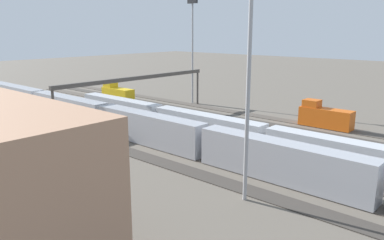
{
  "coord_description": "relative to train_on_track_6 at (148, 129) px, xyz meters",
  "views": [
    {
      "loc": [
        -44.76,
        53.01,
        18.28
      ],
      "look_at": [
        -0.09,
        2.77,
        2.5
      ],
      "focal_mm": 35.76,
      "sensor_mm": 36.0,
      "label": 1
    }
  ],
  "objects": [
    {
      "name": "ground_plane",
      "position": [
        -0.85,
        -12.5,
        -2.62
      ],
      "size": [
        400.0,
        400.0,
        0.0
      ],
      "primitive_type": "plane",
      "color": "#60594F"
    },
    {
      "name": "track_bed_0",
      "position": [
        -0.85,
        -30.0,
        -2.56
      ],
      "size": [
        140.0,
        2.8,
        0.12
      ],
      "primitive_type": "cube",
      "color": "#4C443D",
      "rests_on": "ground_plane"
    },
    {
      "name": "track_bed_1",
      "position": [
        -0.85,
        -25.0,
        -2.56
      ],
      "size": [
        140.0,
        2.8,
        0.12
      ],
      "primitive_type": "cube",
      "color": "#3D3833",
      "rests_on": "ground_plane"
    },
    {
      "name": "track_bed_2",
      "position": [
        -0.85,
        -20.0,
        -2.56
      ],
      "size": [
        140.0,
        2.8,
        0.12
      ],
      "primitive_type": "cube",
      "color": "#4C443D",
      "rests_on": "ground_plane"
    },
    {
      "name": "track_bed_3",
      "position": [
        -0.85,
        -15.0,
        -2.56
      ],
      "size": [
        140.0,
        2.8,
        0.12
      ],
      "primitive_type": "cube",
      "color": "#3D3833",
      "rests_on": "ground_plane"
    },
    {
      "name": "track_bed_4",
      "position": [
        -0.85,
        -10.0,
        -2.56
      ],
      "size": [
        140.0,
        2.8,
        0.12
      ],
      "primitive_type": "cube",
      "color": "#3D3833",
      "rests_on": "ground_plane"
    },
    {
      "name": "track_bed_5",
      "position": [
        -0.85,
        -5.0,
        -2.56
      ],
      "size": [
        140.0,
        2.8,
        0.12
      ],
      "primitive_type": "cube",
      "color": "#3D3833",
      "rests_on": "ground_plane"
    },
    {
      "name": "track_bed_6",
      "position": [
        -0.85,
        0.0,
        -2.56
      ],
      "size": [
        140.0,
        2.8,
        0.12
      ],
      "primitive_type": "cube",
      "color": "#4C443D",
      "rests_on": "ground_plane"
    },
    {
      "name": "track_bed_7",
      "position": [
        -0.85,
        5.0,
        -2.56
      ],
      "size": [
        140.0,
        2.8,
        0.12
      ],
      "primitive_type": "cube",
      "color": "#3D3833",
      "rests_on": "ground_plane"
    },
    {
      "name": "train_on_track_6",
      "position": [
        0.0,
        0.0,
        0.0
      ],
      "size": [
        119.8,
        3.0,
        5.0
      ],
      "color": "#A8AAB2",
      "rests_on": "ground_plane"
    },
    {
      "name": "train_on_track_2",
      "position": [
        34.28,
        -20.0,
        -0.46
      ],
      "size": [
        10.0,
        3.0,
        5.0
      ],
      "color": "gold",
      "rests_on": "ground_plane"
    },
    {
      "name": "train_on_track_4",
      "position": [
        -16.3,
        -10.0,
        -0.61
      ],
      "size": [
        95.6,
        3.06,
        3.8
      ],
      "color": "silver",
      "rests_on": "ground_plane"
    },
    {
      "name": "train_on_track_0",
      "position": [
        -17.05,
        -30.0,
        -0.46
      ],
      "size": [
        10.0,
        3.0,
        5.0
      ],
      "color": "#D85914",
      "rests_on": "ground_plane"
    },
    {
      "name": "light_mast_1",
      "position": [
        -23.89,
        7.32,
        16.73
      ],
      "size": [
        2.8,
        0.7,
        30.93
      ],
      "color": "#9EA0A5",
      "rests_on": "ground_plane"
    },
    {
      "name": "light_mast_2",
      "position": [
        18.95,
        -32.26,
        14.02
      ],
      "size": [
        2.8,
        0.7,
        25.94
      ],
      "color": "#9EA0A5",
      "rests_on": "ground_plane"
    },
    {
      "name": "signal_gantry",
      "position": [
        17.1,
        -12.5,
        5.11
      ],
      "size": [
        0.7,
        40.0,
        8.8
      ],
      "color": "#4C4742",
      "rests_on": "ground_plane"
    }
  ]
}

